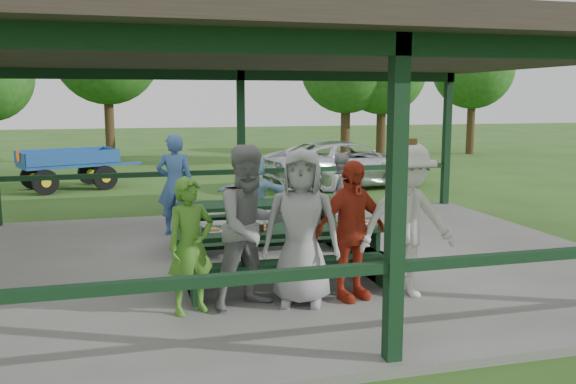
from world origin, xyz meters
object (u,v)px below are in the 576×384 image
object	(u,v)px
picnic_table_far	(260,219)
spectator_lblue	(254,195)
picnic_table_near	(282,248)
pickup_truck	(346,164)
contestant_red	(351,230)
contestant_white_fedora	(407,221)
spectator_blue	(175,184)
spectator_grey	(339,192)
contestant_grey_mid	(301,227)
contestant_grey_left	(251,227)
contestant_green	(191,246)
farm_trailer	(69,168)

from	to	relation	value
picnic_table_far	spectator_lblue	size ratio (longest dim) A/B	1.81
picnic_table_near	pickup_truck	size ratio (longest dim) A/B	0.58
contestant_red	contestant_white_fedora	distance (m)	0.71
picnic_table_far	spectator_blue	bearing A→B (deg)	132.77
contestant_red	spectator_grey	size ratio (longest dim) A/B	1.18
picnic_table_near	contestant_grey_mid	world-z (taller)	contestant_grey_mid
contestant_grey_left	spectator_grey	distance (m)	4.41
contestant_grey_mid	contestant_white_fedora	bearing A→B (deg)	15.96
picnic_table_near	contestant_green	bearing A→B (deg)	-146.79
spectator_grey	pickup_truck	world-z (taller)	spectator_grey
contestant_green	contestant_grey_left	xyz separation A→B (m)	(0.70, 0.04, 0.18)
contestant_grey_mid	spectator_lblue	size ratio (longest dim) A/B	1.27
contestant_grey_mid	spectator_lblue	xyz separation A→B (m)	(0.22, 3.74, -0.20)
spectator_lblue	picnic_table_near	bearing A→B (deg)	99.59
contestant_red	spectator_blue	size ratio (longest dim) A/B	0.94
contestant_grey_left	contestant_grey_mid	size ratio (longest dim) A/B	1.03
picnic_table_near	spectator_lblue	distance (m)	2.90
contestant_grey_left	contestant_white_fedora	xyz separation A→B (m)	(1.92, -0.13, 0.00)
contestant_grey_left	pickup_truck	world-z (taller)	contestant_grey_left
spectator_blue	contestant_grey_mid	bearing A→B (deg)	118.45
picnic_table_far	spectator_lblue	world-z (taller)	spectator_lblue
spectator_lblue	spectator_blue	distance (m)	1.44
picnic_table_far	contestant_red	world-z (taller)	contestant_red
pickup_truck	contestant_white_fedora	bearing A→B (deg)	155.09
picnic_table_far	spectator_blue	distance (m)	1.90
contestant_white_fedora	contestant_green	bearing A→B (deg)	179.49
spectator_lblue	contestant_white_fedora	bearing A→B (deg)	120.44
picnic_table_near	picnic_table_far	world-z (taller)	same
picnic_table_near	contestant_grey_mid	distance (m)	0.98
contestant_grey_left	spectator_grey	xyz separation A→B (m)	(2.42, 3.69, -0.23)
contestant_green	contestant_grey_left	world-z (taller)	contestant_grey_left
contestant_red	spectator_blue	xyz separation A→B (m)	(-1.76, 4.20, 0.06)
picnic_table_near	spectator_blue	size ratio (longest dim) A/B	1.54
contestant_white_fedora	spectator_blue	xyz separation A→B (m)	(-2.45, 4.29, -0.05)
pickup_truck	farm_trailer	bearing A→B (deg)	69.59
picnic_table_near	contestant_white_fedora	world-z (taller)	contestant_white_fedora
contestant_red	spectator_lblue	size ratio (longest dim) A/B	1.16
contestant_red	picnic_table_far	bearing A→B (deg)	83.58
contestant_grey_mid	pickup_truck	xyz separation A→B (m)	(4.14, 9.61, -0.37)
contestant_white_fedora	farm_trailer	xyz separation A→B (m)	(-4.85, 11.27, -0.46)
spectator_lblue	spectator_grey	bearing A→B (deg)	-165.53
contestant_grey_mid	pickup_truck	distance (m)	10.47
spectator_grey	contestant_red	bearing A→B (deg)	84.58
contestant_grey_left	contestant_grey_mid	bearing A→B (deg)	-24.86
spectator_lblue	pickup_truck	distance (m)	7.05
picnic_table_near	spectator_lblue	size ratio (longest dim) A/B	1.90
spectator_lblue	spectator_grey	world-z (taller)	spectator_lblue
contestant_red	spectator_blue	bearing A→B (deg)	96.23
contestant_red	pickup_truck	distance (m)	10.21
contestant_green	spectator_lblue	size ratio (longest dim) A/B	1.06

